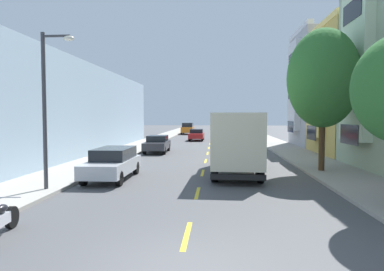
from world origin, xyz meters
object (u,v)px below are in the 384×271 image
at_px(delivery_box_truck, 237,139).
at_px(moving_red_sedan, 197,135).
at_px(street_lamp, 48,98).
at_px(parked_wagon_silver, 113,163).
at_px(parked_hatchback_navy, 242,132).
at_px(parked_suv_orange, 188,128).
at_px(parked_hatchback_champagne, 246,135).
at_px(street_tree_second, 323,78).
at_px(parked_sedan_charcoal, 157,144).

relative_size(delivery_box_truck, moving_red_sedan, 1.64).
height_order(delivery_box_truck, moving_red_sedan, delivery_box_truck).
height_order(street_lamp, parked_wagon_silver, street_lamp).
bearing_deg(street_lamp, delivery_box_truck, 32.60).
relative_size(street_lamp, parked_wagon_silver, 1.32).
bearing_deg(street_lamp, parked_wagon_silver, 62.53).
distance_m(delivery_box_truck, parked_hatchback_navy, 31.94).
height_order(parked_hatchback_navy, moving_red_sedan, parked_hatchback_navy).
bearing_deg(parked_hatchback_navy, parked_suv_orange, 133.08).
xyz_separation_m(delivery_box_truck, parked_hatchback_champagne, (2.57, 25.38, -1.09)).
bearing_deg(moving_red_sedan, parked_hatchback_champagne, -2.18).
relative_size(street_lamp, delivery_box_truck, 0.84).
relative_size(parked_hatchback_navy, parked_wagon_silver, 0.85).
xyz_separation_m(delivery_box_truck, moving_red_sedan, (-3.59, 25.61, -1.10)).
relative_size(street_lamp, moving_red_sedan, 1.38).
relative_size(parked_hatchback_navy, parked_hatchback_champagne, 1.00).
relative_size(street_tree_second, parked_suv_orange, 1.58).
xyz_separation_m(street_tree_second, parked_hatchback_navy, (-2.04, 31.05, -4.32)).
bearing_deg(delivery_box_truck, parked_hatchback_navy, 85.39).
bearing_deg(street_tree_second, street_lamp, -155.16).
distance_m(street_lamp, parked_wagon_silver, 4.62).
distance_m(street_tree_second, parked_sedan_charcoal, 15.19).
height_order(street_lamp, delivery_box_truck, street_lamp).
relative_size(street_tree_second, delivery_box_truck, 1.03).
bearing_deg(street_tree_second, parked_wagon_silver, -166.47).
bearing_deg(delivery_box_truck, parked_sedan_charcoal, 119.52).
bearing_deg(delivery_box_truck, moving_red_sedan, 97.99).
bearing_deg(parked_suv_orange, street_lamp, -92.16).
bearing_deg(parked_wagon_silver, moving_red_sedan, 84.78).
bearing_deg(parked_hatchback_champagne, parked_suv_orange, 118.78).
relative_size(parked_hatchback_navy, parked_suv_orange, 0.83).
relative_size(parked_hatchback_champagne, parked_wagon_silver, 0.85).
distance_m(parked_hatchback_navy, parked_suv_orange, 12.54).
bearing_deg(parked_sedan_charcoal, parked_suv_orange, 89.90).
height_order(street_tree_second, parked_sedan_charcoal, street_tree_second).
distance_m(street_lamp, parked_sedan_charcoal, 16.01).
height_order(street_tree_second, parked_wagon_silver, street_tree_second).
xyz_separation_m(parked_hatchback_navy, parked_wagon_silver, (-8.67, -33.63, 0.05)).
distance_m(street_tree_second, moving_red_sedan, 26.52).
height_order(parked_suv_orange, parked_hatchback_champagne, parked_suv_orange).
bearing_deg(parked_wagon_silver, parked_hatchback_champagne, 72.31).
xyz_separation_m(parked_hatchback_champagne, parked_wagon_silver, (-8.67, -27.19, 0.05)).
bearing_deg(parked_hatchback_navy, street_tree_second, -86.24).
xyz_separation_m(street_tree_second, parked_hatchback_champagne, (-2.04, 24.61, -4.32)).
relative_size(parked_suv_orange, parked_wagon_silver, 1.02).
xyz_separation_m(parked_suv_orange, parked_wagon_silver, (-0.10, -42.78, -0.18)).
relative_size(parked_suv_orange, parked_hatchback_champagne, 1.20).
distance_m(parked_sedan_charcoal, parked_suv_orange, 30.28).
height_order(street_lamp, parked_suv_orange, street_lamp).
distance_m(street_tree_second, street_lamp, 13.66).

